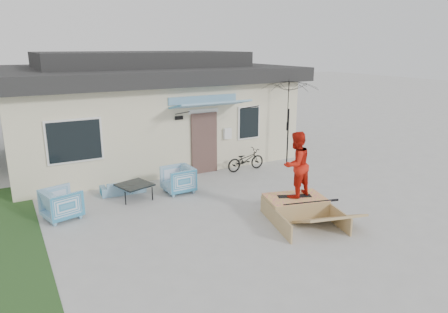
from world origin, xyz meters
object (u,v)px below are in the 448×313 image
skate_ramp (295,206)px  skateboard (295,196)px  loveseat (123,185)px  armchair_right (178,178)px  bicycle (246,158)px  armchair_left (61,202)px  coffee_table (135,191)px  skater (296,163)px  patio_umbrella (288,118)px

skate_ramp → skateboard: (0.01, 0.05, 0.28)m
loveseat → armchair_right: armchair_right is taller
bicycle → armchair_left: bearing=100.2°
coffee_table → skater: size_ratio=0.51×
loveseat → skate_ramp: 5.15m
coffee_table → skater: bearing=-44.1°
skateboard → armchair_left: bearing=176.4°
patio_umbrella → skater: skater is taller
armchair_right → skater: size_ratio=0.51×
armchair_left → loveseat: bearing=-74.5°
skater → bicycle: bearing=-115.4°
armchair_left → armchair_right: size_ratio=1.00×
armchair_left → armchair_right: same height
coffee_table → skate_ramp: size_ratio=0.44×
armchair_left → skateboard: bearing=-131.6°
armchair_right → coffee_table: 1.33m
armchair_right → skate_ramp: armchair_right is taller
skater → armchair_left: bearing=-38.3°
armchair_right → coffee_table: bearing=-97.2°
loveseat → patio_umbrella: (6.11, -0.02, 1.50)m
armchair_left → skater: 6.05m
armchair_left → bicycle: size_ratio=0.60×
skateboard → coffee_table: bearing=159.1°
loveseat → skater: size_ratio=0.76×
armchair_right → skater: (1.98, -3.05, 0.96)m
bicycle → skate_ramp: 4.14m
patio_umbrella → skate_ramp: 4.88m
skateboard → skater: size_ratio=0.51×
loveseat → patio_umbrella: 6.29m
loveseat → patio_umbrella: size_ratio=0.59×
armchair_left → coffee_table: 2.12m
skateboard → patio_umbrella: bearing=78.1°
loveseat → skateboard: bearing=136.3°
loveseat → coffee_table: bearing=110.6°
loveseat → armchair_left: size_ratio=1.49×
armchair_left → patio_umbrella: bearing=-97.2°
armchair_right → bicycle: (2.96, 0.91, 0.03)m
loveseat → armchair_right: bearing=157.5°
armchair_right → bicycle: bicycle is taller
loveseat → skate_ramp: (3.45, -3.83, -0.01)m
armchair_right → patio_umbrella: 4.86m
armchair_left → skateboard: size_ratio=1.00×
loveseat → skater: 5.25m
loveseat → armchair_left: bearing=34.2°
bicycle → skate_ramp: bearing=164.9°
coffee_table → skater: skater is taller
patio_umbrella → armchair_left: bearing=-172.3°
armchair_left → skater: bearing=-131.6°
coffee_table → patio_umbrella: (5.93, 0.59, 1.53)m
patio_umbrella → skate_ramp: (-2.66, -3.81, -1.50)m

